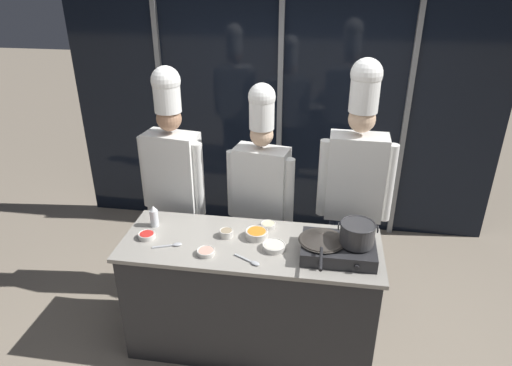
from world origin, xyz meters
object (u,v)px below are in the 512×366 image
object	(u,v)px
frying_pan	(322,237)
stock_pot	(357,233)
prep_bowl_mushrooms	(226,233)
serving_spoon_solid	(251,262)
prep_bowl_noodles	(268,225)
portable_stove	(338,249)
chef_head	(173,170)
squeeze_bottle_clear	(154,216)
serving_spoon_slotted	(173,245)
chef_line	(356,173)
prep_bowl_bell_pepper	(147,235)
chef_sous	(261,183)
prep_bowl_garlic	(274,246)
prep_bowl_carrots	(257,233)
prep_bowl_shrimp	(206,252)

from	to	relation	value
frying_pan	stock_pot	bearing A→B (deg)	1.08
prep_bowl_mushrooms	serving_spoon_solid	size ratio (longest dim) A/B	0.51
prep_bowl_noodles	serving_spoon_solid	world-z (taller)	prep_bowl_noodles
portable_stove	chef_head	world-z (taller)	chef_head
squeeze_bottle_clear	frying_pan	bearing A→B (deg)	-8.09
portable_stove	stock_pot	bearing A→B (deg)	0.13
stock_pot	serving_spoon_slotted	xyz separation A→B (m)	(-1.25, -0.07, -0.18)
prep_bowl_mushrooms	chef_line	xyz separation A→B (m)	(0.91, 0.56, 0.28)
frying_pan	prep_bowl_bell_pepper	xyz separation A→B (m)	(-1.23, 0.01, -0.11)
serving_spoon_slotted	chef_line	bearing A→B (deg)	30.50
serving_spoon_solid	chef_sous	xyz separation A→B (m)	(-0.06, 0.84, 0.16)
prep_bowl_garlic	chef_line	distance (m)	0.92
prep_bowl_mushrooms	prep_bowl_carrots	xyz separation A→B (m)	(0.22, 0.02, 0.00)
chef_sous	frying_pan	bearing A→B (deg)	137.57
prep_bowl_mushrooms	serving_spoon_solid	world-z (taller)	prep_bowl_mushrooms
prep_bowl_shrimp	prep_bowl_carrots	distance (m)	0.40
stock_pot	prep_bowl_shrimp	distance (m)	1.01
prep_bowl_garlic	prep_bowl_shrimp	bearing A→B (deg)	-163.58
prep_bowl_mushrooms	chef_sous	world-z (taller)	chef_sous
squeeze_bottle_clear	prep_bowl_noodles	distance (m)	0.85
stock_pot	prep_bowl_bell_pepper	xyz separation A→B (m)	(-1.46, 0.00, -0.16)
prep_bowl_bell_pepper	prep_bowl_mushrooms	bearing A→B (deg)	10.86
frying_pan	stock_pot	distance (m)	0.23
serving_spoon_solid	chef_sous	distance (m)	0.86
frying_pan	chef_sous	xyz separation A→B (m)	(-0.50, 0.67, 0.04)
prep_bowl_carrots	prep_bowl_garlic	bearing A→B (deg)	-42.81
squeeze_bottle_clear	chef_sous	bearing A→B (deg)	34.02
prep_bowl_garlic	serving_spoon_solid	world-z (taller)	prep_bowl_garlic
portable_stove	squeeze_bottle_clear	size ratio (longest dim) A/B	2.93
portable_stove	prep_bowl_bell_pepper	distance (m)	1.35
stock_pot	prep_bowl_carrots	world-z (taller)	stock_pot
squeeze_bottle_clear	prep_bowl_mushrooms	size ratio (longest dim) A/B	1.70
serving_spoon_slotted	chef_head	distance (m)	0.75
portable_stove	prep_bowl_garlic	size ratio (longest dim) A/B	3.07
portable_stove	stock_pot	size ratio (longest dim) A/B	1.91
prep_bowl_carrots	chef_sous	distance (m)	0.55
prep_bowl_garlic	prep_bowl_mushrooms	size ratio (longest dim) A/B	1.62
prep_bowl_noodles	chef_head	size ratio (longest dim) A/B	0.06
prep_bowl_carrots	chef_sous	size ratio (longest dim) A/B	0.09
frying_pan	chef_line	bearing A→B (deg)	70.83
squeeze_bottle_clear	prep_bowl_mushrooms	world-z (taller)	squeeze_bottle_clear
prep_bowl_shrimp	chef_head	bearing A→B (deg)	121.36
prep_bowl_mushrooms	stock_pot	bearing A→B (deg)	-6.94
stock_pot	prep_bowl_mushrooms	size ratio (longest dim) A/B	2.60
chef_line	stock_pot	bearing A→B (deg)	90.98
chef_head	prep_bowl_carrots	bearing A→B (deg)	156.71
serving_spoon_slotted	serving_spoon_solid	xyz separation A→B (m)	(0.57, -0.11, 0.00)
prep_bowl_garlic	prep_bowl_bell_pepper	size ratio (longest dim) A/B	1.31
frying_pan	prep_bowl_mushrooms	size ratio (longest dim) A/B	5.46
stock_pot	serving_spoon_slotted	world-z (taller)	stock_pot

